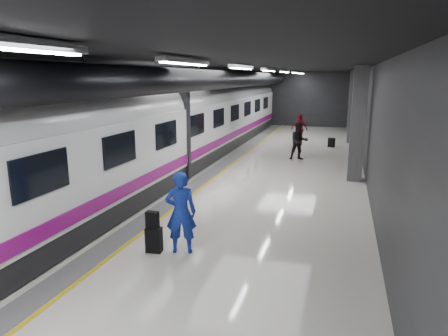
% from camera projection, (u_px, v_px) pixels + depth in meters
% --- Properties ---
extents(ground, '(40.00, 40.00, 0.00)m').
position_uv_depth(ground, '(232.00, 184.00, 15.49)').
color(ground, silver).
rests_on(ground, ground).
extents(platform_hall, '(10.02, 40.02, 4.51)m').
position_uv_depth(platform_hall, '(232.00, 91.00, 15.68)').
color(platform_hall, black).
rests_on(platform_hall, ground).
extents(train, '(3.05, 38.00, 4.05)m').
position_uv_depth(train, '(154.00, 128.00, 15.94)').
color(train, black).
rests_on(train, ground).
extents(traveler_main, '(0.83, 0.66, 1.97)m').
position_uv_depth(traveler_main, '(181.00, 212.00, 9.28)').
color(traveler_main, blue).
rests_on(traveler_main, ground).
extents(suitcase_main, '(0.40, 0.28, 0.60)m').
position_uv_depth(suitcase_main, '(154.00, 240.00, 9.42)').
color(suitcase_main, black).
rests_on(suitcase_main, ground).
extents(shoulder_bag, '(0.30, 0.16, 0.40)m').
position_uv_depth(shoulder_bag, '(152.00, 220.00, 9.32)').
color(shoulder_bag, black).
rests_on(shoulder_bag, suitcase_main).
extents(traveler_far_a, '(1.09, 0.96, 1.88)m').
position_uv_depth(traveler_far_a, '(299.00, 141.00, 19.92)').
color(traveler_far_a, black).
rests_on(traveler_far_a, ground).
extents(traveler_far_b, '(1.21, 0.91, 1.91)m').
position_uv_depth(traveler_far_b, '(299.00, 129.00, 24.48)').
color(traveler_far_b, maroon).
rests_on(traveler_far_b, ground).
extents(suitcase_far, '(0.43, 0.35, 0.54)m').
position_uv_depth(suitcase_far, '(331.00, 143.00, 23.69)').
color(suitcase_far, black).
rests_on(suitcase_far, ground).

